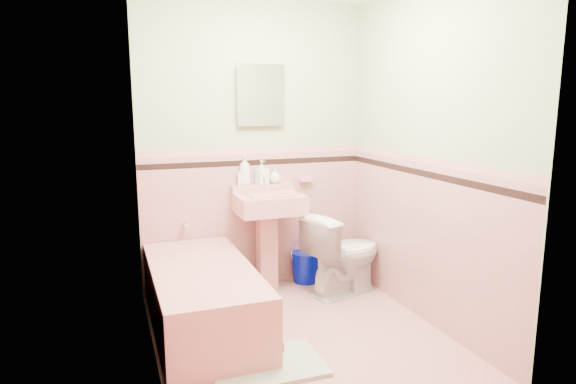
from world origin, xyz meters
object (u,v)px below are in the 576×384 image
object	(u,v)px
shoe	(270,349)
sink	(269,244)
bathtub	(203,301)
medicine_cabinet	(260,95)
soap_bottle_mid	(262,172)
bucket	(306,267)
soap_bottle_right	(275,176)
toilet	(344,253)
soap_bottle_left	(245,170)

from	to	relation	value
shoe	sink	bearing A→B (deg)	61.58
bathtub	medicine_cabinet	xyz separation A→B (m)	(0.68, 0.74, 1.47)
medicine_cabinet	shoe	distance (m)	2.11
soap_bottle_mid	shoe	world-z (taller)	soap_bottle_mid
sink	bucket	bearing A→B (deg)	18.37
soap_bottle_right	toilet	distance (m)	0.91
shoe	toilet	bearing A→B (deg)	30.91
bucket	shoe	bearing A→B (deg)	-121.56
soap_bottle_right	shoe	size ratio (longest dim) A/B	0.84
sink	soap_bottle_right	size ratio (longest dim) A/B	6.39
soap_bottle_left	sink	bearing A→B (deg)	-48.81
bathtub	shoe	size ratio (longest dim) A/B	9.21
bathtub	soap_bottle_right	distance (m)	1.32
bathtub	soap_bottle_mid	bearing A→B (deg)	46.38
sink	soap_bottle_left	xyz separation A→B (m)	(-0.16, 0.18, 0.62)
bucket	soap_bottle_left	bearing A→B (deg)	175.14
soap_bottle_mid	soap_bottle_right	distance (m)	0.12
soap_bottle_mid	medicine_cabinet	bearing A→B (deg)	83.70
medicine_cabinet	bucket	distance (m)	1.61
soap_bottle_left	soap_bottle_right	world-z (taller)	soap_bottle_left
sink	shoe	xyz separation A→B (m)	(-0.34, -1.08, -0.38)
bathtub	shoe	world-z (taller)	bathtub
bathtub	toilet	world-z (taller)	toilet
soap_bottle_right	toilet	world-z (taller)	soap_bottle_right
toilet	shoe	bearing A→B (deg)	115.56
bathtub	shoe	bearing A→B (deg)	-58.60
toilet	shoe	size ratio (longest dim) A/B	4.38
sink	toilet	distance (m)	0.65
medicine_cabinet	soap_bottle_left	distance (m)	0.66
sink	soap_bottle_left	world-z (taller)	soap_bottle_left
sink	bucket	distance (m)	0.51
bucket	bathtub	bearing A→B (deg)	-148.46
soap_bottle_mid	toilet	xyz separation A→B (m)	(0.61, -0.42, -0.68)
soap_bottle_left	toilet	bearing A→B (deg)	-28.83
soap_bottle_right	bucket	bearing A→B (deg)	-9.48
bucket	shoe	xyz separation A→B (m)	(-0.74, -1.21, -0.08)
sink	toilet	size ratio (longest dim) A/B	1.22
bathtub	soap_bottle_left	world-z (taller)	soap_bottle_left
sink	bucket	size ratio (longest dim) A/B	3.06
soap_bottle_right	shoe	xyz separation A→B (m)	(-0.46, -1.26, -0.94)
soap_bottle_mid	shoe	size ratio (longest dim) A/B	1.29
sink	soap_bottle_right	distance (m)	0.60
medicine_cabinet	soap_bottle_left	size ratio (longest dim) A/B	1.81
soap_bottle_left	shoe	xyz separation A→B (m)	(-0.19, -1.26, -1.00)
toilet	shoe	world-z (taller)	toilet
soap_bottle_left	bathtub	bearing A→B (deg)	-126.35
sink	soap_bottle_left	bearing A→B (deg)	131.19
soap_bottle_left	soap_bottle_right	xyz separation A→B (m)	(0.27, 0.00, -0.06)
sink	soap_bottle_mid	size ratio (longest dim) A/B	4.16
toilet	bathtub	bearing A→B (deg)	86.78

